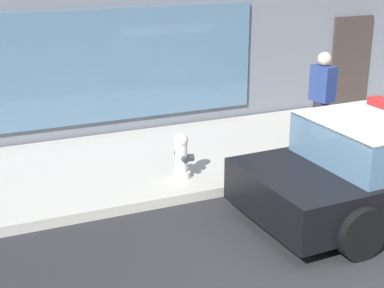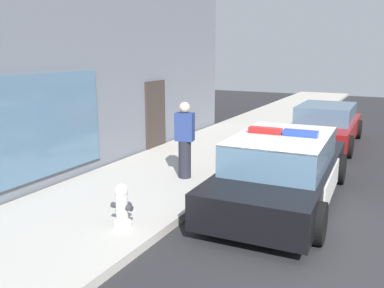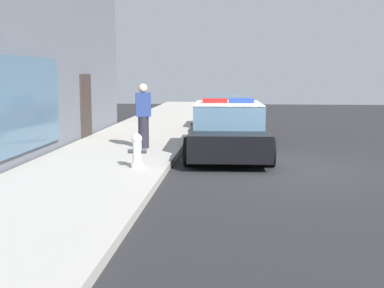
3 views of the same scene
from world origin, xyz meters
TOP-DOWN VIEW (x-y plane):
  - ground at (0.00, 0.00)m, footprint 48.00×48.00m
  - sidewalk at (0.00, 4.15)m, footprint 48.00×3.20m
  - police_cruiser at (1.93, 1.29)m, footprint 5.07×2.21m
  - fire_hydrant at (-0.77, 3.16)m, footprint 0.34×0.39m
  - car_down_street at (7.67, 1.42)m, footprint 4.49×2.03m
  - pedestrian_on_sidewalk at (2.04, 3.52)m, footprint 0.34×0.45m

SIDE VIEW (x-z plane):
  - ground at x=0.00m, z-range 0.00..0.00m
  - sidewalk at x=0.00m, z-range 0.00..0.15m
  - fire_hydrant at x=-0.77m, z-range 0.14..0.86m
  - car_down_street at x=7.67m, z-range -0.01..1.28m
  - police_cruiser at x=1.93m, z-range -0.07..1.43m
  - pedestrian_on_sidewalk at x=2.04m, z-range 0.16..1.87m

